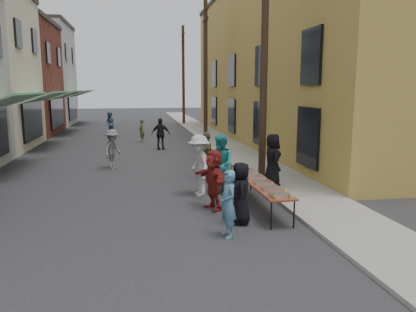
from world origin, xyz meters
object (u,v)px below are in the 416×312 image
object	(u,v)px
serving_table	(260,183)
server	(272,160)
utility_pole_far	(183,76)
guest_front_c	(221,164)
utility_pole_mid	(206,70)
catering_tray_sausage	(280,195)
guest_front_a	(241,193)
utility_pole_near	(264,56)

from	to	relation	value
serving_table	server	xyz separation A→B (m)	(1.10, 2.10, 0.27)
utility_pole_far	guest_front_c	world-z (taller)	utility_pole_far
utility_pole_mid	serving_table	xyz separation A→B (m)	(-1.05, -15.10, -3.79)
utility_pole_mid	catering_tray_sausage	size ratio (longest dim) A/B	18.00
serving_table	guest_front_c	bearing A→B (deg)	116.00
guest_front_c	guest_front_a	bearing A→B (deg)	-11.98
utility_pole_far	catering_tray_sausage	bearing A→B (deg)	-92.10
serving_table	guest_front_a	size ratio (longest dim) A/B	2.54
utility_pole_far	server	world-z (taller)	utility_pole_far
utility_pole_mid	server	size ratio (longest dim) A/B	5.09
utility_pole_far	catering_tray_sausage	world-z (taller)	utility_pole_far
utility_pole_near	utility_pole_mid	distance (m)	12.00
server	utility_pole_mid	bearing A→B (deg)	-0.39
utility_pole_mid	catering_tray_sausage	world-z (taller)	utility_pole_mid
utility_pole_mid	guest_front_c	size ratio (longest dim) A/B	4.65
utility_pole_near	serving_table	bearing A→B (deg)	-108.76
utility_pole_far	guest_front_c	bearing A→B (deg)	-94.16
utility_pole_far	guest_front_c	size ratio (longest dim) A/B	4.65
utility_pole_near	utility_pole_far	bearing A→B (deg)	90.00
utility_pole_near	catering_tray_sausage	xyz separation A→B (m)	(-1.05, -4.75, -3.71)
utility_pole_far	serving_table	distance (m)	27.39
serving_table	guest_front_a	world-z (taller)	guest_front_a
utility_pole_mid	guest_front_c	xyz separation A→B (m)	(-1.85, -13.47, -3.53)
serving_table	catering_tray_sausage	bearing A→B (deg)	-90.00
utility_pole_mid	catering_tray_sausage	distance (m)	17.19
utility_pole_far	serving_table	xyz separation A→B (m)	(-1.05, -27.10, -3.79)
serving_table	catering_tray_sausage	distance (m)	1.65
serving_table	guest_front_c	world-z (taller)	guest_front_c
guest_front_a	catering_tray_sausage	bearing A→B (deg)	75.73
guest_front_c	server	distance (m)	1.96
guest_front_a	guest_front_c	world-z (taller)	guest_front_c
utility_pole_far	serving_table	bearing A→B (deg)	-92.23
utility_pole_far	serving_table	world-z (taller)	utility_pole_far
utility_pole_far	utility_pole_near	bearing A→B (deg)	-90.00
catering_tray_sausage	guest_front_a	xyz separation A→B (m)	(-0.91, 0.35, -0.00)
utility_pole_near	utility_pole_mid	world-z (taller)	same
utility_pole_near	serving_table	xyz separation A→B (m)	(-1.05, -3.10, -3.79)
utility_pole_far	guest_front_a	size ratio (longest dim) A/B	5.71
utility_pole_near	utility_pole_mid	xyz separation A→B (m)	(0.00, 12.00, 0.00)
catering_tray_sausage	guest_front_c	xyz separation A→B (m)	(-0.80, 3.28, 0.18)
catering_tray_sausage	server	bearing A→B (deg)	73.59
utility_pole_far	guest_front_c	xyz separation A→B (m)	(-1.85, -25.47, -3.53)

